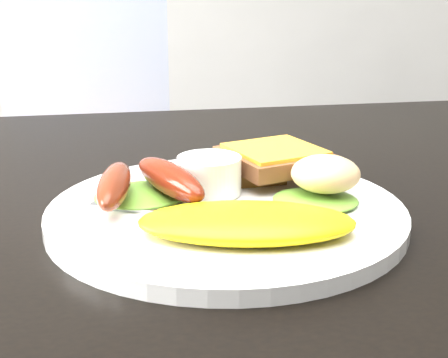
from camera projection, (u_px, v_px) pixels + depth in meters
dining_table at (266, 216)px, 0.57m from camera, size 1.20×0.80×0.04m
dining_chair at (91, 188)px, 1.53m from camera, size 0.50×0.50×0.05m
plate at (226, 213)px, 0.51m from camera, size 0.29×0.29×0.01m
lettuce_left at (142, 195)px, 0.52m from camera, size 0.09×0.08×0.01m
lettuce_right at (315, 200)px, 0.51m from camera, size 0.09×0.08×0.01m
omelette at (247, 222)px, 0.45m from camera, size 0.17×0.10×0.02m
sausage_a at (115, 185)px, 0.49m from camera, size 0.04×0.10×0.02m
sausage_b at (169, 179)px, 0.51m from camera, size 0.06×0.11×0.03m
ramekin at (209, 175)px, 0.53m from camera, size 0.06×0.06×0.03m
toast_a at (241, 171)px, 0.58m from camera, size 0.07×0.07×0.01m
toast_b at (275, 159)px, 0.57m from camera, size 0.11×0.11×0.01m
potato_salad at (326, 174)px, 0.51m from camera, size 0.07×0.07×0.03m
fork at (185, 213)px, 0.49m from camera, size 0.15×0.08×0.00m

